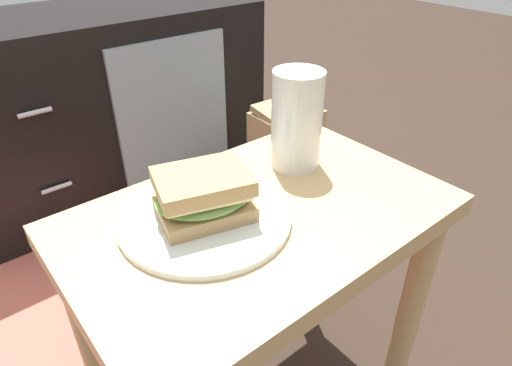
{
  "coord_description": "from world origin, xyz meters",
  "views": [
    {
      "loc": [
        -0.33,
        -0.4,
        0.84
      ],
      "look_at": [
        -0.01,
        0.0,
        0.51
      ],
      "focal_mm": 30.89,
      "sensor_mm": 36.0,
      "label": 1
    }
  ],
  "objects_px": {
    "sandwich_front": "(203,195)",
    "beer_glass": "(297,121)",
    "tv_cabinet": "(108,103)",
    "paper_bag": "(285,152)",
    "plate": "(205,217)"
  },
  "relations": [
    {
      "from": "sandwich_front",
      "to": "plate",
      "type": "bearing_deg",
      "value": 0.0
    },
    {
      "from": "tv_cabinet",
      "to": "paper_bag",
      "type": "height_order",
      "value": "tv_cabinet"
    },
    {
      "from": "sandwich_front",
      "to": "beer_glass",
      "type": "distance_m",
      "value": 0.21
    },
    {
      "from": "sandwich_front",
      "to": "paper_bag",
      "type": "height_order",
      "value": "sandwich_front"
    },
    {
      "from": "sandwich_front",
      "to": "beer_glass",
      "type": "height_order",
      "value": "beer_glass"
    },
    {
      "from": "plate",
      "to": "sandwich_front",
      "type": "relative_size",
      "value": 1.57
    },
    {
      "from": "tv_cabinet",
      "to": "plate",
      "type": "relative_size",
      "value": 3.93
    },
    {
      "from": "beer_glass",
      "to": "paper_bag",
      "type": "height_order",
      "value": "beer_glass"
    },
    {
      "from": "sandwich_front",
      "to": "beer_glass",
      "type": "relative_size",
      "value": 0.96
    },
    {
      "from": "tv_cabinet",
      "to": "paper_bag",
      "type": "distance_m",
      "value": 0.6
    },
    {
      "from": "tv_cabinet",
      "to": "beer_glass",
      "type": "xyz_separation_m",
      "value": [
        -0.01,
        -0.88,
        0.25
      ]
    },
    {
      "from": "sandwich_front",
      "to": "paper_bag",
      "type": "bearing_deg",
      "value": 38.28
    },
    {
      "from": "tv_cabinet",
      "to": "beer_glass",
      "type": "relative_size",
      "value": 5.89
    },
    {
      "from": "plate",
      "to": "paper_bag",
      "type": "xyz_separation_m",
      "value": [
        0.61,
        0.48,
        -0.31
      ]
    },
    {
      "from": "sandwich_front",
      "to": "beer_glass",
      "type": "bearing_deg",
      "value": 10.0
    }
  ]
}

